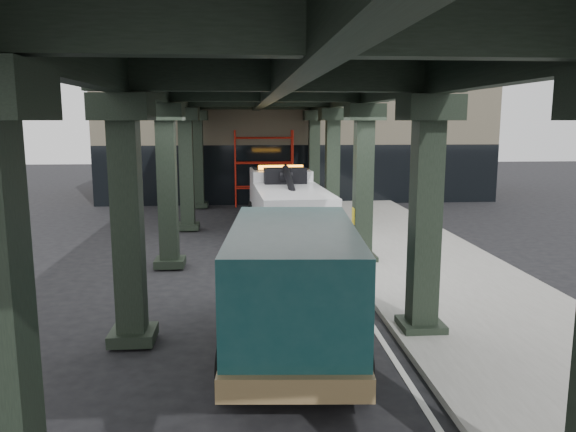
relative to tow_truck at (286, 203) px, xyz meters
name	(u,v)px	position (x,y,z in m)	size (l,w,h in m)	color
ground	(285,284)	(-0.53, -6.15, -1.37)	(90.00, 90.00, 0.00)	black
sidewalk	(420,260)	(3.97, -4.15, -1.30)	(5.00, 40.00, 0.15)	gray
lane_stripe	(333,264)	(1.17, -4.15, -1.37)	(0.12, 38.00, 0.01)	silver
viaduct	(266,88)	(-0.93, -4.15, 4.09)	(7.40, 32.00, 6.40)	black
building	(292,129)	(1.47, 13.85, 2.63)	(22.00, 10.00, 8.00)	#C6B793
scaffolding	(264,166)	(-0.53, 8.50, 0.73)	(3.08, 0.88, 4.00)	red
tow_truck	(286,203)	(0.00, 0.00, 0.00)	(2.87, 8.70, 2.82)	black
towed_van	(293,283)	(-0.71, -10.69, -0.01)	(2.93, 6.44, 2.55)	#123F40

